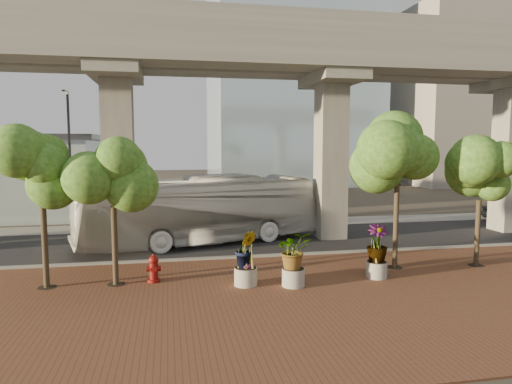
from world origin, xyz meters
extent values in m
plane|color=#383229|center=(0.00, 0.00, 0.00)|extent=(160.00, 160.00, 0.00)
cube|color=brown|center=(0.00, -8.00, 0.03)|extent=(70.00, 13.00, 0.06)
cube|color=black|center=(0.00, 2.00, 0.02)|extent=(90.00, 8.00, 0.04)
cube|color=gray|center=(0.00, -2.00, 0.08)|extent=(70.00, 0.25, 0.16)
cube|color=gray|center=(0.00, 7.50, 0.03)|extent=(90.00, 3.00, 0.06)
cube|color=gray|center=(0.00, 0.40, 10.50)|extent=(72.00, 2.40, 1.80)
cube|color=gray|center=(0.00, 3.60, 10.50)|extent=(72.00, 2.40, 1.80)
cube|color=gray|center=(0.00, -0.70, 11.90)|extent=(72.00, 0.12, 1.00)
cube|color=gray|center=(0.00, 4.70, 11.90)|extent=(72.00, 0.12, 1.00)
cube|color=gray|center=(38.00, 36.00, 12.00)|extent=(18.00, 16.00, 24.00)
imported|color=silver|center=(-1.69, 1.81, 1.89)|extent=(13.92, 6.73, 3.78)
cylinder|color=maroon|center=(-4.04, -5.20, 0.12)|extent=(0.51, 0.51, 0.11)
cylinder|color=maroon|center=(-4.04, -5.20, 0.53)|extent=(0.34, 0.34, 0.82)
sphere|color=maroon|center=(-4.04, -5.20, 0.94)|extent=(0.40, 0.40, 0.40)
cylinder|color=maroon|center=(-4.04, -5.20, 1.12)|extent=(0.11, 0.11, 0.14)
cylinder|color=maroon|center=(-4.04, -5.20, 0.60)|extent=(0.57, 0.23, 0.23)
cylinder|color=gray|center=(1.31, -6.80, 0.40)|extent=(0.88, 0.88, 0.69)
imported|color=#255316|center=(1.31, -6.80, 1.48)|extent=(1.97, 1.97, 1.47)
cylinder|color=#A09B91|center=(5.00, -6.35, 0.39)|extent=(0.85, 0.85, 0.66)
imported|color=#255316|center=(5.00, -6.35, 1.50)|extent=(2.08, 2.08, 1.56)
cylinder|color=#9C968C|center=(-0.50, -6.35, 0.41)|extent=(0.89, 0.89, 0.70)
imported|color=#255316|center=(-0.50, -6.35, 1.50)|extent=(1.99, 1.99, 1.49)
cylinder|color=#403524|center=(-8.08, -5.17, 1.69)|extent=(0.22, 0.22, 3.26)
cylinder|color=black|center=(-8.08, -5.17, 0.07)|extent=(0.70, 0.70, 0.01)
cylinder|color=#403524|center=(-5.50, -5.28, 1.62)|extent=(0.22, 0.22, 3.12)
cylinder|color=black|center=(-5.50, -5.28, 0.07)|extent=(0.70, 0.70, 0.01)
cylinder|color=#403524|center=(6.50, -5.05, 1.99)|extent=(0.22, 0.22, 3.85)
cylinder|color=black|center=(6.50, -5.05, 0.07)|extent=(0.70, 0.70, 0.01)
cylinder|color=#403524|center=(10.31, -5.43, 1.56)|extent=(0.22, 0.22, 3.00)
cylinder|color=black|center=(10.31, -5.43, 0.07)|extent=(0.70, 0.70, 0.01)
cylinder|color=#2F2F34|center=(-9.19, 5.61, 4.32)|extent=(0.15, 0.15, 8.55)
cube|color=#2F2F34|center=(-9.19, 5.07, 8.59)|extent=(0.16, 1.07, 0.16)
cube|color=silver|center=(-9.19, 4.54, 8.49)|extent=(0.43, 0.21, 0.13)
cylinder|color=#2D2D32|center=(7.75, 6.35, 3.96)|extent=(0.14, 0.14, 7.84)
cube|color=#2D2D32|center=(7.75, 5.86, 7.88)|extent=(0.15, 0.98, 0.15)
cube|color=silver|center=(7.75, 5.37, 7.78)|extent=(0.39, 0.20, 0.12)
camera|label=1|loc=(-3.39, -23.49, 5.52)|focal=32.00mm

